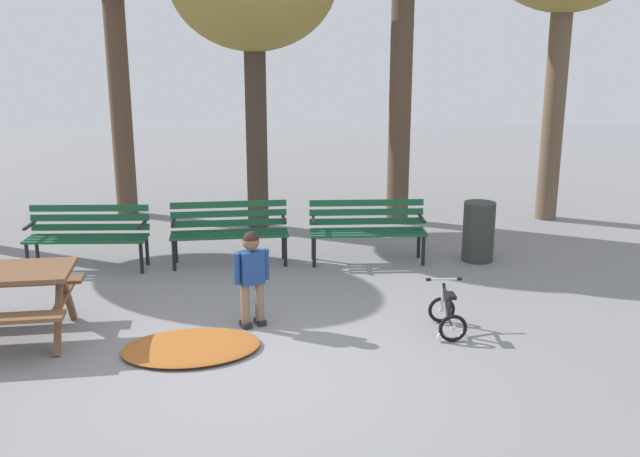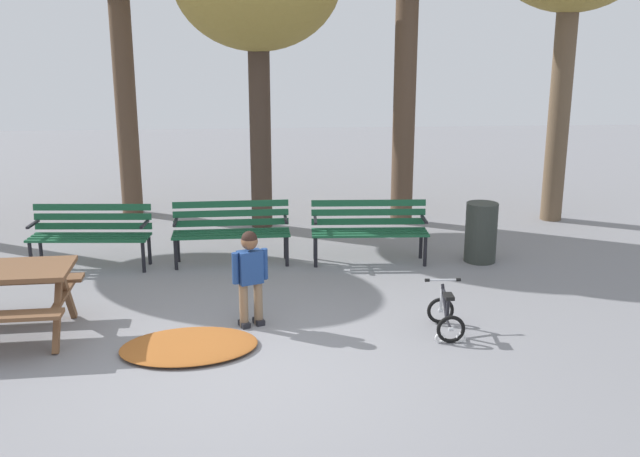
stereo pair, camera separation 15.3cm
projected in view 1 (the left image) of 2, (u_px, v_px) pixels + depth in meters
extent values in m
plane|color=gray|center=(251.00, 368.00, 6.99)|extent=(36.00, 36.00, 0.00)
cube|color=brown|center=(58.00, 314.00, 7.38)|extent=(0.09, 0.57, 0.76)
cube|color=brown|center=(67.00, 296.00, 7.86)|extent=(0.09, 0.57, 0.76)
cube|color=brown|center=(63.00, 299.00, 7.60)|extent=(0.14, 1.10, 0.04)
cube|color=#195133|center=(90.00, 235.00, 9.92)|extent=(1.60, 0.19, 0.03)
cube|color=#195133|center=(88.00, 237.00, 9.81)|extent=(1.60, 0.19, 0.03)
cube|color=#195133|center=(85.00, 240.00, 9.69)|extent=(1.60, 0.19, 0.03)
cube|color=#195133|center=(83.00, 242.00, 9.58)|extent=(1.60, 0.19, 0.03)
cube|color=#195133|center=(91.00, 227.00, 9.94)|extent=(1.60, 0.16, 0.09)
cube|color=#195133|center=(90.00, 218.00, 9.90)|extent=(1.60, 0.16, 0.09)
cube|color=#195133|center=(89.00, 208.00, 9.87)|extent=(1.60, 0.16, 0.09)
cylinder|color=black|center=(141.00, 258.00, 9.67)|extent=(0.05, 0.05, 0.44)
cylinder|color=black|center=(147.00, 250.00, 10.02)|extent=(0.05, 0.05, 0.44)
cube|color=black|center=(142.00, 225.00, 9.74)|extent=(0.07, 0.40, 0.03)
cylinder|color=black|center=(28.00, 258.00, 9.64)|extent=(0.05, 0.05, 0.44)
cylinder|color=black|center=(37.00, 250.00, 9.99)|extent=(0.05, 0.05, 0.44)
cube|color=black|center=(29.00, 226.00, 9.71)|extent=(0.07, 0.40, 0.03)
cube|color=#195133|center=(230.00, 231.00, 10.14)|extent=(1.60, 0.11, 0.03)
cube|color=#195133|center=(230.00, 233.00, 10.03)|extent=(1.60, 0.11, 0.03)
cube|color=#195133|center=(230.00, 235.00, 9.91)|extent=(1.60, 0.11, 0.03)
cube|color=#195133|center=(230.00, 238.00, 9.80)|extent=(1.60, 0.11, 0.03)
cube|color=#195133|center=(229.00, 223.00, 10.15)|extent=(1.60, 0.09, 0.09)
cube|color=#195133|center=(229.00, 214.00, 10.12)|extent=(1.60, 0.09, 0.09)
cube|color=#195133|center=(229.00, 204.00, 10.08)|extent=(1.60, 0.09, 0.09)
cylinder|color=black|center=(285.00, 251.00, 9.96)|extent=(0.05, 0.05, 0.44)
cylinder|color=black|center=(283.00, 244.00, 10.31)|extent=(0.05, 0.05, 0.44)
cube|color=black|center=(284.00, 219.00, 10.03)|extent=(0.05, 0.40, 0.03)
cylinder|color=black|center=(174.00, 255.00, 9.78)|extent=(0.05, 0.05, 0.44)
cylinder|color=black|center=(176.00, 247.00, 10.13)|extent=(0.05, 0.05, 0.44)
cube|color=black|center=(173.00, 223.00, 9.85)|extent=(0.05, 0.40, 0.03)
cube|color=#195133|center=(366.00, 229.00, 10.23)|extent=(1.60, 0.15, 0.03)
cube|color=#195133|center=(367.00, 231.00, 10.12)|extent=(1.60, 0.15, 0.03)
cube|color=#195133|center=(368.00, 233.00, 10.00)|extent=(1.60, 0.15, 0.03)
cube|color=#195133|center=(369.00, 236.00, 9.89)|extent=(1.60, 0.15, 0.03)
cube|color=#195133|center=(366.00, 221.00, 10.25)|extent=(1.60, 0.12, 0.09)
cube|color=#195133|center=(366.00, 212.00, 10.21)|extent=(1.60, 0.12, 0.09)
cube|color=#195133|center=(367.00, 203.00, 10.18)|extent=(1.60, 0.12, 0.09)
cylinder|color=black|center=(423.00, 250.00, 10.00)|extent=(0.05, 0.05, 0.44)
cylinder|color=black|center=(419.00, 243.00, 10.35)|extent=(0.05, 0.05, 0.44)
cube|color=black|center=(422.00, 219.00, 10.07)|extent=(0.06, 0.40, 0.03)
cylinder|color=black|center=(314.00, 252.00, 9.93)|extent=(0.05, 0.05, 0.44)
cylinder|color=black|center=(313.00, 244.00, 10.27)|extent=(0.05, 0.05, 0.44)
cube|color=black|center=(314.00, 220.00, 10.00)|extent=(0.06, 0.40, 0.03)
cylinder|color=#7F664C|center=(260.00, 303.00, 7.97)|extent=(0.10, 0.10, 0.49)
cube|color=black|center=(260.00, 322.00, 8.02)|extent=(0.15, 0.18, 0.06)
cylinder|color=#7F664C|center=(245.00, 306.00, 7.89)|extent=(0.10, 0.10, 0.49)
cube|color=black|center=(246.00, 325.00, 7.94)|extent=(0.15, 0.18, 0.06)
cube|color=navy|center=(252.00, 267.00, 7.82)|extent=(0.29, 0.24, 0.36)
sphere|color=brown|center=(251.00, 242.00, 7.74)|extent=(0.18, 0.18, 0.18)
sphere|color=black|center=(251.00, 239.00, 7.73)|extent=(0.17, 0.17, 0.17)
cylinder|color=navy|center=(266.00, 264.00, 7.89)|extent=(0.07, 0.07, 0.34)
cylinder|color=navy|center=(237.00, 269.00, 7.74)|extent=(0.07, 0.07, 0.34)
torus|color=black|center=(442.00, 310.00, 8.04)|extent=(0.30, 0.05, 0.30)
cylinder|color=silver|center=(442.00, 310.00, 8.04)|extent=(0.05, 0.04, 0.04)
torus|color=black|center=(453.00, 328.00, 7.54)|extent=(0.30, 0.05, 0.30)
cylinder|color=silver|center=(453.00, 328.00, 7.54)|extent=(0.05, 0.04, 0.04)
torus|color=white|center=(442.00, 337.00, 7.56)|extent=(0.11, 0.03, 0.11)
torus|color=white|center=(463.00, 336.00, 7.57)|extent=(0.11, 0.03, 0.11)
cylinder|color=black|center=(446.00, 301.00, 7.82)|extent=(0.05, 0.31, 0.32)
cylinder|color=black|center=(449.00, 308.00, 7.68)|extent=(0.04, 0.08, 0.27)
cylinder|color=black|center=(451.00, 324.00, 7.63)|extent=(0.03, 0.20, 0.05)
cylinder|color=silver|center=(443.00, 297.00, 7.98)|extent=(0.03, 0.07, 0.32)
cylinder|color=black|center=(447.00, 293.00, 7.78)|extent=(0.04, 0.32, 0.05)
cube|color=black|center=(451.00, 296.00, 7.62)|extent=(0.10, 0.17, 0.04)
cylinder|color=silver|center=(444.00, 279.00, 7.91)|extent=(0.34, 0.03, 0.02)
cylinder|color=black|center=(428.00, 280.00, 7.90)|extent=(0.05, 0.04, 0.04)
cylinder|color=black|center=(459.00, 279.00, 7.92)|extent=(0.05, 0.04, 0.04)
ellipsoid|color=#9E5623|center=(192.00, 347.00, 7.37)|extent=(1.49, 1.12, 0.07)
cylinder|color=#2D332D|center=(479.00, 232.00, 10.18)|extent=(0.44, 0.44, 0.84)
cylinder|color=brown|center=(120.00, 98.00, 12.39)|extent=(0.36, 0.36, 4.05)
cylinder|color=#423328|center=(257.00, 136.00, 11.69)|extent=(0.34, 0.34, 3.01)
cylinder|color=brown|center=(400.00, 97.00, 11.86)|extent=(0.36, 0.36, 4.16)
cylinder|color=brown|center=(554.00, 113.00, 12.14)|extent=(0.35, 0.35, 3.60)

